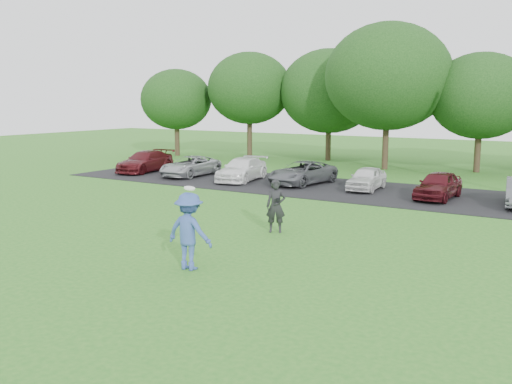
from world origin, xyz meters
TOP-DOWN VIEW (x-y plane):
  - ground at (0.00, 0.00)m, footprint 100.00×100.00m
  - parking_lot at (0.00, 13.00)m, footprint 32.00×6.50m
  - frisbee_player at (0.66, -0.72)m, footprint 1.27×0.77m
  - camera_bystander at (0.52, 3.85)m, footprint 0.73×0.63m
  - parked_cars at (-1.45, 13.02)m, footprint 28.58×4.76m
  - tree_row at (1.51, 22.76)m, footprint 42.39×9.85m

SIDE VIEW (x-z plane):
  - ground at x=0.00m, z-range 0.00..0.00m
  - parking_lot at x=0.00m, z-range 0.00..0.03m
  - parked_cars at x=-1.45m, z-range -0.01..1.21m
  - camera_bystander at x=0.52m, z-range 0.00..1.69m
  - frisbee_player at x=0.66m, z-range -0.10..2.03m
  - tree_row at x=1.51m, z-range 0.59..9.23m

